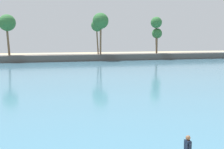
# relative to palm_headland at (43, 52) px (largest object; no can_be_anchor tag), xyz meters

# --- Properties ---
(sea) EXTENTS (220.00, 107.69, 0.06)m
(sea) POSITION_rel_palm_headland_xyz_m (-1.86, -13.74, -2.67)
(sea) COLOR teal
(sea) RESTS_ON ground
(palm_headland) EXTENTS (118.20, 6.75, 13.24)m
(palm_headland) POSITION_rel_palm_headland_xyz_m (0.00, 0.00, 0.00)
(palm_headland) COLOR #514C47
(palm_headland) RESTS_ON ground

